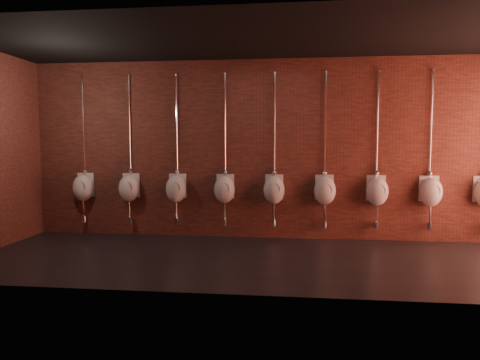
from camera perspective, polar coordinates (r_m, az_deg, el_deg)
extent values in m
plane|color=black|center=(6.43, 2.27, -10.54)|extent=(8.50, 8.50, 0.00)
cube|color=black|center=(6.37, 2.37, 18.40)|extent=(8.50, 3.00, 0.04)
cube|color=brown|center=(7.70, 3.11, 4.07)|extent=(8.50, 0.04, 3.20)
cube|color=brown|center=(4.71, 1.02, 3.53)|extent=(8.50, 0.04, 3.20)
ellipsoid|color=white|center=(8.48, -20.22, -0.99)|extent=(0.41, 0.36, 0.50)
cube|color=white|center=(8.59, -19.86, -0.58)|extent=(0.32, 0.07, 0.45)
cylinder|color=gray|center=(8.37, -20.60, -0.88)|extent=(0.22, 0.04, 0.22)
cylinder|color=silver|center=(8.54, -20.13, 6.83)|extent=(0.03, 0.03, 1.82)
sphere|color=silver|center=(8.54, -20.00, 1.13)|extent=(0.09, 0.09, 0.09)
cylinder|color=silver|center=(8.62, -20.32, 12.87)|extent=(0.06, 0.06, 0.01)
cylinder|color=silver|center=(8.52, -20.15, -3.38)|extent=(0.04, 0.04, 0.34)
cylinder|color=silver|center=(8.56, -20.10, -4.89)|extent=(0.09, 0.09, 0.12)
cylinder|color=silver|center=(8.63, -19.86, -4.80)|extent=(0.04, 0.16, 0.04)
ellipsoid|color=white|center=(8.12, -14.60, -1.10)|extent=(0.41, 0.36, 0.50)
cube|color=white|center=(8.23, -14.30, -0.66)|extent=(0.32, 0.07, 0.45)
cylinder|color=gray|center=(8.00, -14.92, -0.98)|extent=(0.22, 0.04, 0.22)
cylinder|color=silver|center=(8.18, -14.51, 7.06)|extent=(0.03, 0.03, 1.82)
sphere|color=silver|center=(8.18, -14.41, 1.12)|extent=(0.09, 0.09, 0.09)
cylinder|color=silver|center=(8.27, -14.65, 13.36)|extent=(0.06, 0.06, 0.01)
cylinder|color=silver|center=(8.17, -14.55, -3.59)|extent=(0.04, 0.04, 0.34)
cylinder|color=silver|center=(8.20, -14.51, -5.16)|extent=(0.09, 0.09, 0.12)
cylinder|color=silver|center=(8.28, -14.31, -5.07)|extent=(0.04, 0.16, 0.04)
ellipsoid|color=white|center=(7.85, -8.53, -1.20)|extent=(0.41, 0.36, 0.50)
cube|color=white|center=(7.96, -8.30, -0.75)|extent=(0.32, 0.07, 0.45)
cylinder|color=gray|center=(7.72, -8.77, -1.07)|extent=(0.22, 0.04, 0.22)
cylinder|color=silver|center=(7.91, -8.44, 7.25)|extent=(0.03, 0.03, 1.82)
sphere|color=silver|center=(7.91, -8.38, 1.10)|extent=(0.09, 0.09, 0.09)
cylinder|color=silver|center=(8.00, -8.53, 13.76)|extent=(0.06, 0.06, 0.01)
cylinder|color=silver|center=(7.89, -8.50, -3.77)|extent=(0.04, 0.04, 0.34)
cylinder|color=silver|center=(7.93, -8.48, -5.40)|extent=(0.09, 0.09, 0.12)
cylinder|color=silver|center=(8.01, -8.32, -5.30)|extent=(0.04, 0.16, 0.04)
ellipsoid|color=white|center=(7.67, -2.10, -1.29)|extent=(0.41, 0.36, 0.50)
cube|color=white|center=(7.78, -1.97, -0.83)|extent=(0.32, 0.07, 0.45)
cylinder|color=gray|center=(7.54, -2.24, -1.16)|extent=(0.22, 0.04, 0.22)
cylinder|color=silver|center=(7.73, -2.01, 7.35)|extent=(0.03, 0.03, 1.82)
sphere|color=silver|center=(7.73, -2.00, 1.06)|extent=(0.09, 0.09, 0.09)
cylinder|color=silver|center=(7.82, -2.03, 14.01)|extent=(0.06, 0.06, 0.01)
cylinder|color=silver|center=(7.71, -2.09, -3.92)|extent=(0.04, 0.04, 0.34)
cylinder|color=silver|center=(7.75, -2.08, -5.59)|extent=(0.09, 0.09, 0.12)
cylinder|color=silver|center=(7.83, -2.00, -5.48)|extent=(0.04, 0.16, 0.04)
ellipsoid|color=white|center=(7.59, 4.55, -1.37)|extent=(0.41, 0.36, 0.50)
cube|color=white|center=(7.71, 4.59, -0.90)|extent=(0.32, 0.07, 0.45)
cylinder|color=gray|center=(7.46, 4.52, -1.24)|extent=(0.22, 0.04, 0.22)
cylinder|color=silver|center=(7.65, 4.64, 7.36)|extent=(0.03, 0.03, 1.82)
sphere|color=silver|center=(7.66, 4.59, 1.01)|extent=(0.09, 0.09, 0.09)
cylinder|color=silver|center=(7.75, 4.69, 14.09)|extent=(0.06, 0.06, 0.01)
cylinder|color=silver|center=(7.64, 4.54, -4.03)|extent=(0.04, 0.04, 0.34)
cylinder|color=silver|center=(7.67, 4.52, -5.71)|extent=(0.09, 0.09, 0.12)
cylinder|color=silver|center=(7.76, 4.54, -5.60)|extent=(0.04, 0.16, 0.04)
ellipsoid|color=white|center=(7.61, 11.25, -1.42)|extent=(0.41, 0.36, 0.50)
cube|color=white|center=(7.73, 11.18, -0.96)|extent=(0.32, 0.07, 0.45)
cylinder|color=gray|center=(7.49, 11.34, -1.30)|extent=(0.22, 0.04, 0.22)
cylinder|color=silver|center=(7.68, 11.33, 7.27)|extent=(0.03, 0.03, 1.82)
sphere|color=silver|center=(7.68, 11.23, 0.94)|extent=(0.09, 0.09, 0.09)
cylinder|color=silver|center=(7.77, 11.45, 13.98)|extent=(0.06, 0.06, 0.01)
cylinder|color=silver|center=(7.66, 11.21, -4.08)|extent=(0.04, 0.04, 0.34)
cylinder|color=silver|center=(7.70, 11.18, -5.75)|extent=(0.09, 0.09, 0.12)
cylinder|color=silver|center=(7.78, 11.13, -5.64)|extent=(0.04, 0.16, 0.04)
ellipsoid|color=white|center=(7.74, 17.82, -1.46)|extent=(0.41, 0.36, 0.50)
cube|color=white|center=(7.86, 17.65, -1.00)|extent=(0.32, 0.07, 0.45)
cylinder|color=gray|center=(7.62, 18.02, -1.34)|extent=(0.22, 0.04, 0.22)
cylinder|color=silver|center=(7.80, 17.90, 7.09)|extent=(0.03, 0.03, 1.82)
sphere|color=silver|center=(7.80, 17.75, 0.86)|extent=(0.09, 0.09, 0.09)
cylinder|color=silver|center=(7.89, 18.08, 13.69)|extent=(0.06, 0.06, 0.01)
cylinder|color=silver|center=(7.79, 17.76, -4.07)|extent=(0.04, 0.04, 0.34)
cylinder|color=silver|center=(7.82, 17.71, -5.72)|extent=(0.09, 0.09, 0.12)
cylinder|color=silver|center=(7.90, 17.59, -5.62)|extent=(0.04, 0.16, 0.04)
ellipsoid|color=white|center=(7.96, 24.10, -1.48)|extent=(0.41, 0.36, 0.50)
cube|color=white|center=(8.08, 23.85, -1.04)|extent=(0.32, 0.07, 0.45)
cylinder|color=gray|center=(7.84, 24.39, -1.37)|extent=(0.22, 0.04, 0.22)
cylinder|color=silver|center=(8.03, 24.17, 6.84)|extent=(0.03, 0.03, 1.82)
sphere|color=silver|center=(8.03, 23.98, 0.78)|extent=(0.09, 0.09, 0.09)
cylinder|color=silver|center=(8.11, 24.40, 13.25)|extent=(0.06, 0.06, 0.01)
cylinder|color=silver|center=(8.01, 24.01, -4.02)|extent=(0.04, 0.04, 0.34)
cylinder|color=silver|center=(8.05, 23.96, -5.63)|extent=(0.09, 0.09, 0.12)
cylinder|color=silver|center=(8.12, 23.78, -5.52)|extent=(0.04, 0.16, 0.04)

